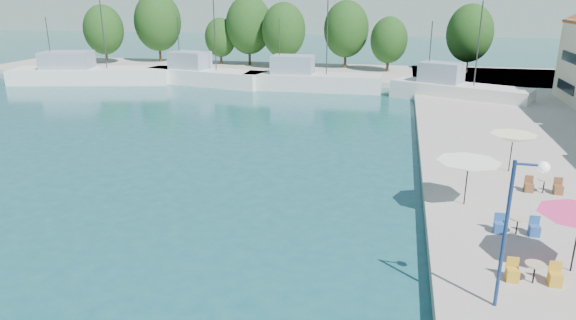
% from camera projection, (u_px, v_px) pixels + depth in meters
% --- Properties ---
extents(quay_far, '(90.00, 16.00, 0.60)m').
position_uv_depth(quay_far, '(306.00, 73.00, 69.01)').
color(quay_far, '#AEA79D').
rests_on(quay_far, ground).
extents(hill_west, '(180.00, 40.00, 16.00)m').
position_uv_depth(hill_west, '(290.00, 3.00, 157.58)').
color(hill_west, gray).
rests_on(hill_west, ground).
extents(hill_east, '(140.00, 40.00, 12.00)m').
position_uv_depth(hill_east, '(519.00, 9.00, 162.65)').
color(hill_east, gray).
rests_on(hill_east, ground).
extents(trawler_01, '(19.51, 9.04, 10.20)m').
position_uv_depth(trawler_01, '(88.00, 74.00, 62.59)').
color(trawler_01, white).
rests_on(trawler_01, ground).
extents(trawler_02, '(15.42, 7.17, 10.20)m').
position_uv_depth(trawler_02, '(203.00, 75.00, 61.67)').
color(trawler_02, white).
rests_on(trawler_02, ground).
extents(trawler_03, '(15.47, 4.21, 10.20)m').
position_uv_depth(trawler_03, '(309.00, 80.00, 58.17)').
color(trawler_03, silver).
rests_on(trawler_03, ground).
extents(trawler_04, '(13.80, 8.76, 10.20)m').
position_uv_depth(trawler_04, '(456.00, 91.00, 51.62)').
color(trawler_04, silver).
rests_on(trawler_04, ground).
extents(tree_01, '(5.69, 5.69, 8.42)m').
position_uv_depth(tree_01, '(104.00, 30.00, 74.57)').
color(tree_01, '#3F2B19').
rests_on(tree_01, quay_far).
extents(tree_02, '(6.89, 6.89, 10.19)m').
position_uv_depth(tree_02, '(158.00, 22.00, 76.35)').
color(tree_02, '#3F2B19').
rests_on(tree_02, quay_far).
extents(tree_03, '(4.47, 4.47, 6.62)m').
position_uv_depth(tree_03, '(220.00, 37.00, 74.23)').
color(tree_03, '#3F2B19').
rests_on(tree_03, quay_far).
extents(tree_04, '(6.57, 6.57, 9.72)m').
position_uv_depth(tree_04, '(249.00, 25.00, 72.93)').
color(tree_04, '#3F2B19').
rests_on(tree_04, quay_far).
extents(tree_05, '(5.96, 5.96, 8.83)m').
position_uv_depth(tree_05, '(284.00, 30.00, 69.83)').
color(tree_05, '#3F2B19').
rests_on(tree_05, quay_far).
extents(tree_06, '(6.13, 6.13, 9.08)m').
position_uv_depth(tree_06, '(346.00, 29.00, 70.04)').
color(tree_06, '#3F2B19').
rests_on(tree_06, quay_far).
extents(tree_07, '(4.78, 4.78, 7.08)m').
position_uv_depth(tree_07, '(389.00, 40.00, 66.78)').
color(tree_07, '#3F2B19').
rests_on(tree_07, quay_far).
extents(tree_08, '(5.88, 5.88, 8.70)m').
position_uv_depth(tree_08, '(470.00, 33.00, 65.67)').
color(tree_08, '#3F2B19').
rests_on(tree_08, quay_far).
extents(umbrella_white, '(3.00, 3.00, 2.20)m').
position_uv_depth(umbrella_white, '(468.00, 166.00, 24.32)').
color(umbrella_white, black).
rests_on(umbrella_white, quay_right).
extents(umbrella_cream, '(2.58, 2.58, 2.22)m').
position_uv_depth(umbrella_cream, '(513.00, 138.00, 28.97)').
color(umbrella_cream, black).
rests_on(umbrella_cream, quay_right).
extents(cafe_table_01, '(1.82, 0.70, 0.76)m').
position_uv_depth(cafe_table_01, '(534.00, 276.00, 18.02)').
color(cafe_table_01, black).
rests_on(cafe_table_01, quay_right).
extents(cafe_table_02, '(1.82, 0.70, 0.76)m').
position_uv_depth(cafe_table_02, '(517.00, 228.00, 21.71)').
color(cafe_table_02, black).
rests_on(cafe_table_02, quay_right).
extents(cafe_table_03, '(1.82, 0.70, 0.76)m').
position_uv_depth(cafe_table_03, '(543.00, 188.00, 26.25)').
color(cafe_table_03, black).
rests_on(cafe_table_03, quay_right).
extents(street_lamp, '(1.04, 0.36, 5.03)m').
position_uv_depth(street_lamp, '(520.00, 208.00, 15.65)').
color(street_lamp, navy).
rests_on(street_lamp, quay_right).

